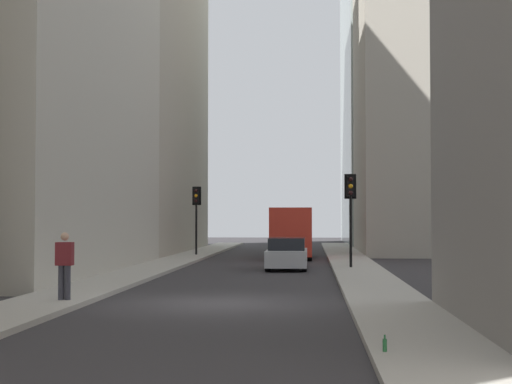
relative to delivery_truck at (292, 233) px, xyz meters
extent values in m
plane|color=#302D30|center=(-22.24, 1.40, -1.46)|extent=(135.00, 135.00, 0.00)
cube|color=#A8A399|center=(-22.24, 5.90, -1.39)|extent=(90.00, 2.20, 0.14)
cube|color=#A8A399|center=(-22.24, -3.10, -1.39)|extent=(90.00, 2.20, 0.14)
cube|color=#A8A091|center=(6.60, -9.20, 15.02)|extent=(12.25, 10.00, 32.95)
cube|color=#A8A091|center=(6.56, 12.00, 14.26)|extent=(19.02, 10.00, 31.43)
cube|color=red|center=(-0.91, 0.00, 0.08)|extent=(4.60, 2.25, 2.60)
cube|color=#38383D|center=(2.29, 0.00, -0.27)|extent=(1.90, 2.25, 1.90)
cube|color=black|center=(2.29, 0.00, 0.33)|extent=(1.92, 2.09, 0.64)
cylinder|color=black|center=(2.29, -0.98, -1.02)|extent=(0.88, 0.28, 0.88)
cylinder|color=black|center=(2.29, 0.99, -1.02)|extent=(0.88, 0.28, 0.88)
cylinder|color=black|center=(-2.31, -0.98, -1.02)|extent=(0.88, 0.28, 0.88)
cylinder|color=black|center=(-2.31, 0.99, -1.02)|extent=(0.88, 0.28, 0.88)
cube|color=#B7BABF|center=(-8.86, 0.00, -0.93)|extent=(4.30, 1.78, 0.70)
cube|color=black|center=(-9.06, 0.00, -0.31)|extent=(2.10, 1.58, 0.54)
cylinder|color=black|center=(-7.51, -0.78, -1.14)|extent=(0.64, 0.22, 0.64)
cylinder|color=black|center=(-7.51, 0.78, -1.14)|extent=(0.64, 0.22, 0.64)
cylinder|color=black|center=(-10.21, -0.78, -1.14)|extent=(0.64, 0.22, 0.64)
cylinder|color=black|center=(-10.21, 0.78, -1.14)|extent=(0.64, 0.22, 0.64)
cylinder|color=black|center=(-9.26, -2.81, 0.23)|extent=(0.12, 0.12, 3.10)
cube|color=black|center=(-9.26, -2.81, 2.23)|extent=(0.28, 0.32, 0.90)
cube|color=black|center=(-9.10, -2.81, 2.23)|extent=(0.03, 0.52, 1.10)
sphere|color=black|center=(-9.42, -2.81, 2.53)|extent=(0.20, 0.20, 0.20)
sphere|color=orange|center=(-9.42, -2.81, 2.23)|extent=(0.20, 0.20, 0.20)
sphere|color=black|center=(-9.42, -2.81, 1.93)|extent=(0.20, 0.20, 0.20)
cylinder|color=black|center=(1.45, 5.67, 0.19)|extent=(0.12, 0.12, 3.01)
cube|color=black|center=(1.45, 5.67, 2.14)|extent=(0.28, 0.32, 0.90)
cube|color=black|center=(1.61, 5.67, 2.14)|extent=(0.03, 0.52, 1.10)
sphere|color=black|center=(1.29, 5.67, 2.44)|extent=(0.20, 0.20, 0.20)
sphere|color=orange|center=(1.29, 5.67, 2.14)|extent=(0.20, 0.20, 0.20)
sphere|color=black|center=(1.29, 5.67, 1.84)|extent=(0.20, 0.20, 0.20)
cylinder|color=#33333D|center=(-22.98, 5.34, -0.87)|extent=(0.16, 0.16, 0.91)
cylinder|color=#33333D|center=(-22.98, 5.51, -0.87)|extent=(0.16, 0.16, 0.91)
cube|color=maroon|center=(-22.98, 5.42, -0.11)|extent=(0.26, 0.44, 0.61)
sphere|color=tan|center=(-22.98, 5.42, 0.35)|extent=(0.22, 0.22, 0.22)
cylinder|color=#236033|center=(-30.07, -2.24, -1.22)|extent=(0.07, 0.07, 0.20)
cylinder|color=#236033|center=(-30.07, -2.24, -1.08)|extent=(0.03, 0.03, 0.07)
camera|label=1|loc=(-42.32, -1.05, 0.84)|focal=52.53mm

